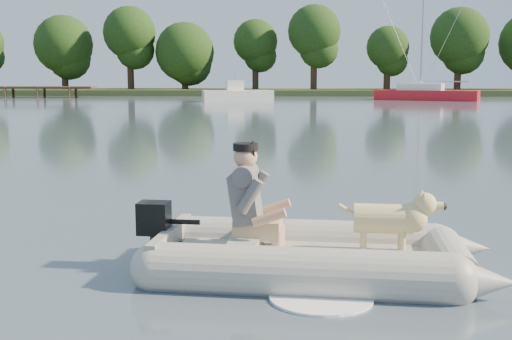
{
  "coord_description": "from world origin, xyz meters",
  "views": [
    {
      "loc": [
        0.31,
        -7.16,
        2.09
      ],
      "look_at": [
        -0.04,
        1.86,
        0.75
      ],
      "focal_mm": 45.0,
      "sensor_mm": 36.0,
      "label": 1
    }
  ],
  "objects_px": {
    "sailboat": "(426,94)",
    "dinghy": "(317,215)",
    "man": "(248,194)",
    "motorboat": "(238,87)",
    "dog": "(383,224)"
  },
  "relations": [
    {
      "from": "dinghy",
      "to": "dog",
      "type": "relative_size",
      "value": 4.85
    },
    {
      "from": "sailboat",
      "to": "dinghy",
      "type": "bearing_deg",
      "value": -81.53
    },
    {
      "from": "man",
      "to": "motorboat",
      "type": "distance_m",
      "value": 44.69
    },
    {
      "from": "dinghy",
      "to": "motorboat",
      "type": "height_order",
      "value": "motorboat"
    },
    {
      "from": "dinghy",
      "to": "sailboat",
      "type": "distance_m",
      "value": 49.08
    },
    {
      "from": "dog",
      "to": "man",
      "type": "bearing_deg",
      "value": -180.0
    },
    {
      "from": "man",
      "to": "motorboat",
      "type": "bearing_deg",
      "value": 99.54
    },
    {
      "from": "dinghy",
      "to": "man",
      "type": "bearing_deg",
      "value": 175.76
    },
    {
      "from": "man",
      "to": "dog",
      "type": "distance_m",
      "value": 1.46
    },
    {
      "from": "man",
      "to": "dog",
      "type": "relative_size",
      "value": 1.16
    },
    {
      "from": "dinghy",
      "to": "sailboat",
      "type": "height_order",
      "value": "sailboat"
    },
    {
      "from": "man",
      "to": "dinghy",
      "type": "bearing_deg",
      "value": -4.24
    },
    {
      "from": "dinghy",
      "to": "sailboat",
      "type": "relative_size",
      "value": 0.42
    },
    {
      "from": "man",
      "to": "dog",
      "type": "height_order",
      "value": "man"
    },
    {
      "from": "dog",
      "to": "motorboat",
      "type": "height_order",
      "value": "motorboat"
    }
  ]
}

